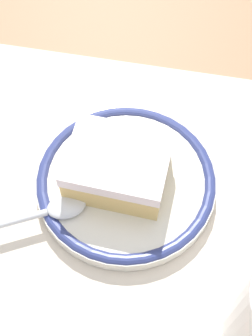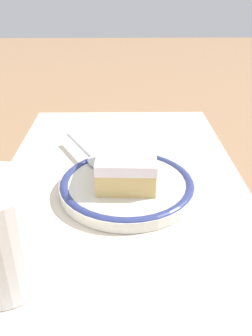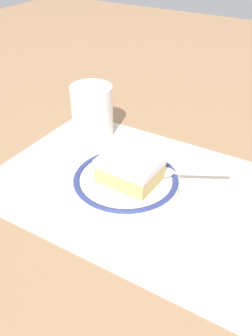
# 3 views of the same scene
# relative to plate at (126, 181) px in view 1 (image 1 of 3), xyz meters

# --- Properties ---
(ground_plane) EXTENTS (2.40, 2.40, 0.00)m
(ground_plane) POSITION_rel_plate_xyz_m (0.04, 0.01, -0.01)
(ground_plane) COLOR #9E7551
(placemat) EXTENTS (0.51, 0.33, 0.00)m
(placemat) POSITION_rel_plate_xyz_m (0.04, 0.01, -0.01)
(placemat) COLOR beige
(placemat) RESTS_ON ground_plane
(plate) EXTENTS (0.17, 0.17, 0.02)m
(plate) POSITION_rel_plate_xyz_m (0.00, 0.00, 0.00)
(plate) COLOR silver
(plate) RESTS_ON placemat
(cake_slice) EXTENTS (0.09, 0.08, 0.04)m
(cake_slice) POSITION_rel_plate_xyz_m (0.01, 0.00, 0.03)
(cake_slice) COLOR #DBB76B
(cake_slice) RESTS_ON plate
(spoon) EXTENTS (0.12, 0.07, 0.01)m
(spoon) POSITION_rel_plate_xyz_m (0.06, 0.05, 0.01)
(spoon) COLOR silver
(spoon) RESTS_ON plate
(napkin) EXTENTS (0.12, 0.10, 0.00)m
(napkin) POSITION_rel_plate_xyz_m (0.12, -0.07, -0.01)
(napkin) COLOR white
(napkin) RESTS_ON placemat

